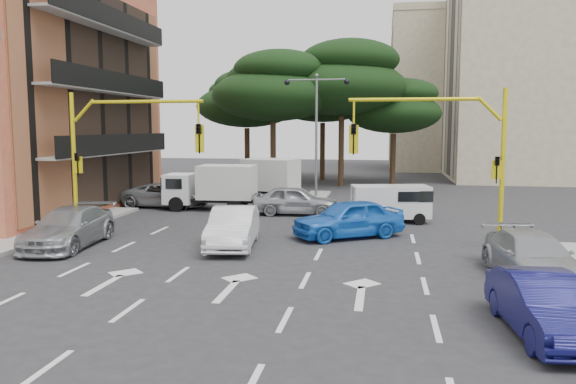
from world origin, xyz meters
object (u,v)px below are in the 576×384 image
object	(u,v)px
street_lamp_center	(316,114)
car_silver_parked	(533,257)
car_silver_cross_a	(166,195)
car_navy_parked	(544,305)
car_silver_wagon	(69,227)
car_blue_compact	(348,219)
car_silver_cross_b	(295,200)
car_white_hatch	(233,227)
box_truck_a	(211,187)
signal_mast_right	(453,145)
box_truck_b	(257,179)
van_white	(390,204)
signal_mast_left	(113,144)

from	to	relation	value
street_lamp_center	car_silver_parked	bearing A→B (deg)	-64.63
car_silver_cross_a	car_navy_parked	distance (m)	23.64
car_silver_wagon	car_blue_compact	bearing A→B (deg)	14.35
car_silver_cross_a	car_silver_wagon	bearing A→B (deg)	-174.24
car_silver_wagon	car_navy_parked	bearing A→B (deg)	-28.31
car_silver_cross_a	car_silver_cross_b	distance (m)	7.89
car_white_hatch	street_lamp_center	bearing A→B (deg)	77.37
car_silver_wagon	car_silver_cross_a	world-z (taller)	car_silver_wagon
box_truck_a	car_blue_compact	bearing A→B (deg)	-132.88
car_silver_wagon	car_silver_cross_b	xyz separation A→B (m)	(7.34, 9.26, 0.02)
car_blue_compact	box_truck_a	size ratio (longest dim) A/B	0.93
signal_mast_right	car_silver_cross_a	distance (m)	17.40
signal_mast_right	car_silver_wagon	distance (m)	14.91
box_truck_a	box_truck_b	world-z (taller)	box_truck_b
car_blue_compact	van_white	size ratio (longest dim) A/B	1.29
car_silver_cross_b	van_white	distance (m)	5.13
car_blue_compact	van_white	world-z (taller)	van_white
car_blue_compact	car_silver_parked	distance (m)	8.13
car_silver_cross_a	car_silver_parked	world-z (taller)	car_silver_parked
car_white_hatch	car_navy_parked	world-z (taller)	car_white_hatch
car_white_hatch	car_silver_parked	distance (m)	10.51
van_white	signal_mast_left	bearing A→B (deg)	-76.28
car_blue_compact	car_silver_cross_a	xyz separation A→B (m)	(-10.86, 7.25, -0.11)
signal_mast_left	car_silver_cross_b	bearing A→B (deg)	46.97
signal_mast_right	car_silver_cross_b	distance (m)	10.43
car_navy_parked	car_silver_cross_b	bearing A→B (deg)	110.79
car_silver_cross_a	box_truck_b	xyz separation A→B (m)	(4.41, 4.03, 0.62)
signal_mast_left	van_white	world-z (taller)	signal_mast_left
car_silver_parked	signal_mast_left	bearing A→B (deg)	157.01
van_white	box_truck_a	bearing A→B (deg)	-116.49
car_white_hatch	box_truck_a	bearing A→B (deg)	104.55
car_silver_cross_b	signal_mast_right	bearing A→B (deg)	-137.15
street_lamp_center	car_silver_wagon	xyz separation A→B (m)	(-7.60, -16.26, -4.68)
car_silver_parked	car_navy_parked	bearing A→B (deg)	-108.45
signal_mast_right	car_silver_cross_b	world-z (taller)	signal_mast_right
box_truck_a	street_lamp_center	bearing A→B (deg)	-43.54
signal_mast_left	car_silver_cross_a	size ratio (longest dim) A/B	1.21
car_silver_wagon	van_white	world-z (taller)	van_white
car_silver_parked	box_truck_a	xyz separation A→B (m)	(-13.84, 12.35, 0.54)
van_white	signal_mast_right	bearing A→B (deg)	10.16
street_lamp_center	van_white	size ratio (longest dim) A/B	2.14
car_white_hatch	car_navy_parked	xyz separation A→B (m)	(9.14, -7.75, -0.08)
car_silver_cross_b	car_navy_parked	xyz separation A→B (m)	(8.04, -16.05, -0.08)
car_blue_compact	car_navy_parked	size ratio (longest dim) A/B	1.13
street_lamp_center	van_white	xyz separation A→B (m)	(4.62, -8.57, -4.52)
car_silver_cross_a	van_white	world-z (taller)	van_white
street_lamp_center	car_silver_wagon	size ratio (longest dim) A/B	1.52
car_white_hatch	car_silver_cross_a	distance (m)	11.89
car_silver_cross_a	car_navy_parked	xyz separation A→B (m)	(15.78, -17.61, -0.01)
signal_mast_right	box_truck_b	distance (m)	16.53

